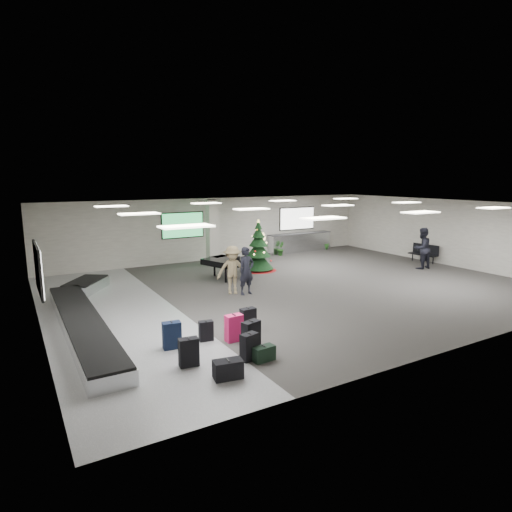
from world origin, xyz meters
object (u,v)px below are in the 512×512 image
christmas_tree (258,253)px  bench (424,252)px  grand_piano (225,262)px  traveler_b (233,270)px  traveler_bench (422,248)px  traveler_a (246,271)px  potted_plant_right (325,242)px  baggage_carousel (83,315)px  service_counter (300,242)px  pink_suitcase (234,328)px  potted_plant_left (281,249)px

christmas_tree → bench: bearing=-17.3°
grand_piano → traveler_b: (-0.84, -2.33, 0.19)m
traveler_bench → christmas_tree: bearing=-26.2°
traveler_a → traveler_bench: 9.29m
traveler_b → potted_plant_right: size_ratio=2.08×
baggage_carousel → service_counter: service_counter is taller
bench → traveler_a: size_ratio=0.84×
baggage_carousel → grand_piano: grand_piano is taller
pink_suitcase → potted_plant_right: size_ratio=0.85×
christmas_tree → grand_piano: christmas_tree is taller
service_counter → traveler_b: traveler_b is taller
traveler_b → traveler_bench: traveler_bench is taller
baggage_carousel → traveler_bench: (14.99, -0.01, 0.76)m
grand_piano → traveler_b: traveler_b is taller
christmas_tree → traveler_a: 4.15m
pink_suitcase → grand_piano: 7.16m
christmas_tree → grand_piano: size_ratio=1.16×
baggage_carousel → pink_suitcase: 4.84m
baggage_carousel → traveler_b: (5.30, 0.55, 0.68)m
pink_suitcase → christmas_tree: 8.76m
baggage_carousel → traveler_bench: bearing=-0.0°
service_counter → potted_plant_right: 1.77m
service_counter → potted_plant_right: bearing=-4.9°
service_counter → potted_plant_right: (1.76, -0.15, -0.12)m
traveler_a → potted_plant_left: (5.48, 6.01, -0.50)m
christmas_tree → traveler_a: size_ratio=1.36×
pink_suitcase → service_counter: bearing=44.5°
potted_plant_left → traveler_bench: bearing=-58.5°
traveler_b → traveler_bench: size_ratio=0.92×
potted_plant_right → bench: bearing=-71.9°
potted_plant_left → grand_piano: bearing=-146.4°
service_counter → traveler_a: (-7.14, -6.52, 0.33)m
baggage_carousel → christmas_tree: bearing=23.5°
baggage_carousel → grand_piano: size_ratio=4.73×
baggage_carousel → service_counter: size_ratio=2.40×
grand_piano → potted_plant_right: grand_piano is taller
grand_piano → potted_plant_right: bearing=5.0°
grand_piano → potted_plant_left: bearing=15.0°
grand_piano → traveler_bench: traveler_bench is taller
christmas_tree → bench: christmas_tree is taller
traveler_b → potted_plant_left: 8.19m
traveler_a → traveler_b: bearing=132.4°
christmas_tree → potted_plant_right: (6.43, 3.03, -0.39)m
bench → traveler_a: (-10.74, -0.76, 0.37)m
potted_plant_left → bench: bearing=-44.9°
traveler_b → potted_plant_left: bearing=65.4°
service_counter → potted_plant_left: service_counter is taller
christmas_tree → traveler_b: size_ratio=1.34×
baggage_carousel → pink_suitcase: size_ratio=13.30×
service_counter → traveler_bench: size_ratio=2.08×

